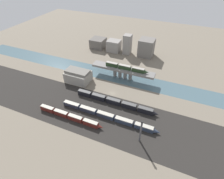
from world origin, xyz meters
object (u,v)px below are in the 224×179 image
train_yard_near (70,116)px  train_yard_far (115,102)px  train_yard_mid (108,116)px  warehouse_building (78,76)px  train_on_bridge (126,67)px  signal_tower (141,132)px

train_yard_near → train_yard_far: size_ratio=0.77×
train_yard_near → train_yard_mid: bearing=23.9°
train_yard_near → warehouse_building: size_ratio=2.37×
warehouse_building → train_on_bridge: bearing=28.3°
train_yard_near → train_yard_mid: 25.61m
train_on_bridge → warehouse_building: train_on_bridge is taller
train_yard_near → train_yard_mid: train_yard_near is taller
train_yard_far → signal_tower: (25.45, -23.92, 6.16)m
train_yard_near → train_yard_mid: size_ratio=0.69×
train_yard_near → train_yard_far: 33.90m
train_on_bridge → train_yard_near: bearing=-107.7°
warehouse_building → signal_tower: bearing=-30.6°
train_yard_near → warehouse_building: 43.93m
warehouse_building → train_yard_near: bearing=-66.3°
train_yard_mid → signal_tower: signal_tower is taller
train_on_bridge → train_yard_near: (-19.09, -59.84, -9.29)m
train_yard_mid → warehouse_building: 50.79m
train_yard_mid → train_on_bridge: bearing=95.0°
train_yard_mid → signal_tower: bearing=-20.4°
train_yard_far → warehouse_building: size_ratio=3.09×
train_yard_far → signal_tower: bearing=-43.2°
train_yard_mid → train_yard_near: bearing=-156.1°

